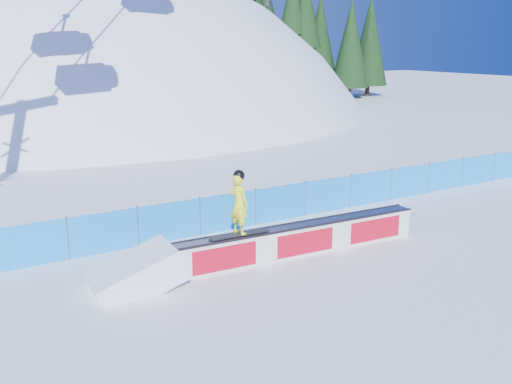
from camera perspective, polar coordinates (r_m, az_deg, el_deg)
ground at (r=17.30m, az=16.41°, el=-5.56°), size 160.00×160.00×0.00m
snow_hill at (r=59.22m, az=-16.67°, el=-9.63°), size 64.00×64.00×64.00m
treeline at (r=62.50m, az=4.58°, el=17.89°), size 21.37×12.34×19.44m
safety_fence at (r=20.26m, az=7.23°, el=-0.31°), size 22.05×0.05×1.30m
rail_box at (r=16.14m, az=4.50°, el=-4.76°), size 7.63×0.91×0.91m
snow_ramp at (r=14.47m, az=-11.85°, el=-9.33°), size 2.33×1.53×1.41m
snowboarder at (r=14.82m, az=-1.71°, el=-1.13°), size 1.69×0.67×1.75m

